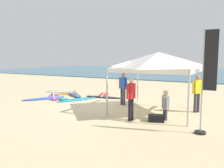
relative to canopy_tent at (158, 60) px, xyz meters
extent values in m
plane|color=beige|center=(-2.75, -0.10, -2.39)|extent=(80.00, 80.00, 0.00)
cube|color=#386B84|center=(-2.75, 31.60, -2.34)|extent=(80.00, 36.00, 0.10)
cylinder|color=#B7B7BC|center=(-1.70, -1.70, -1.37)|extent=(0.07, 0.07, 2.05)
cylinder|color=#B7B7BC|center=(1.70, -1.70, -1.37)|extent=(0.07, 0.07, 2.05)
cylinder|color=#B7B7BC|center=(-1.70, 1.70, -1.37)|extent=(0.07, 0.07, 2.05)
cylinder|color=#B7B7BC|center=(1.70, 1.70, -1.37)|extent=(0.07, 0.07, 2.05)
cube|color=white|center=(0.00, -1.70, -0.43)|extent=(3.40, 0.03, 0.18)
cube|color=white|center=(0.00, 1.70, -0.43)|extent=(3.40, 0.03, 0.18)
cube|color=white|center=(-1.70, 0.00, -0.43)|extent=(0.03, 3.40, 0.18)
cube|color=white|center=(1.70, 0.00, -0.43)|extent=(0.03, 3.40, 0.18)
pyramid|color=white|center=(0.00, 0.00, 0.01)|extent=(3.52, 3.52, 0.70)
ellipsoid|color=white|center=(-8.04, 2.46, -2.36)|extent=(2.57, 1.46, 0.07)
cube|color=black|center=(-8.04, 2.46, -2.32)|extent=(2.01, 0.75, 0.01)
cone|color=black|center=(-7.08, 2.80, -2.26)|extent=(0.09, 0.09, 0.12)
ellipsoid|color=#23B2CC|center=(-5.08, 0.48, -2.36)|extent=(1.69, 2.56, 0.07)
cube|color=black|center=(-5.08, 0.48, -2.32)|extent=(0.96, 1.95, 0.01)
cone|color=black|center=(-5.52, -0.45, -2.26)|extent=(0.09, 0.09, 0.12)
ellipsoid|color=navy|center=(-6.30, 1.72, -2.36)|extent=(2.31, 1.90, 0.07)
cube|color=white|center=(-6.30, 1.72, -2.32)|extent=(1.67, 1.21, 0.01)
cone|color=white|center=(-5.50, 1.15, -2.26)|extent=(0.09, 0.09, 0.12)
ellipsoid|color=blue|center=(-7.08, -0.21, -2.36)|extent=(1.84, 2.59, 0.07)
cube|color=white|center=(-7.08, -0.21, -2.32)|extent=(1.08, 1.94, 0.01)
cone|color=white|center=(-6.58, 0.72, -2.26)|extent=(0.09, 0.09, 0.12)
ellipsoid|color=red|center=(-4.59, 2.71, -2.36)|extent=(1.50, 2.36, 0.07)
cube|color=white|center=(-4.59, 2.71, -2.32)|extent=(0.83, 1.82, 0.01)
cone|color=white|center=(-4.21, 1.84, -2.26)|extent=(0.09, 0.09, 0.12)
ellipsoid|color=orange|center=(-7.17, 1.69, -2.36)|extent=(1.49, 1.97, 0.07)
cube|color=black|center=(-7.17, 1.69, -2.32)|extent=(0.92, 1.46, 0.01)
cone|color=black|center=(-7.59, 1.00, -2.26)|extent=(0.09, 0.09, 0.12)
ellipsoid|color=purple|center=(-6.89, 0.47, -2.36)|extent=(2.29, 2.25, 0.07)
cube|color=white|center=(-6.89, 0.47, -2.32)|extent=(1.57, 1.53, 0.01)
cone|color=white|center=(-7.63, 1.19, -2.26)|extent=(0.09, 0.09, 0.12)
ellipsoid|color=black|center=(-4.15, 1.99, -2.36)|extent=(2.49, 0.95, 0.07)
cube|color=white|center=(-4.15, 1.99, -2.32)|extent=(2.05, 0.30, 0.01)
cone|color=white|center=(-5.13, 1.86, -2.26)|extent=(0.09, 0.09, 0.12)
ellipsoid|color=#19847F|center=(-6.11, 0.27, -2.36)|extent=(2.17, 1.02, 0.07)
cube|color=white|center=(-6.11, 0.27, -2.32)|extent=(1.75, 0.44, 0.01)
cone|color=white|center=(-6.95, 0.46, -2.26)|extent=(0.09, 0.09, 0.12)
cylinder|color=#383842|center=(1.68, 0.82, -1.95)|extent=(0.13, 0.13, 0.88)
cylinder|color=#383842|center=(1.56, 0.69, -1.95)|extent=(0.13, 0.13, 0.88)
cube|color=yellow|center=(1.62, 0.75, -1.21)|extent=(0.40, 0.42, 0.60)
sphere|color=#9E7051|center=(1.62, 0.75, -0.79)|extent=(0.21, 0.21, 0.21)
cylinder|color=yellow|center=(1.77, 0.93, -1.23)|extent=(0.09, 0.09, 0.54)
cylinder|color=yellow|center=(1.47, 0.58, -1.23)|extent=(0.09, 0.09, 0.54)
cylinder|color=black|center=(-0.46, -2.03, -1.95)|extent=(0.13, 0.13, 0.88)
cylinder|color=black|center=(-0.45, -1.85, -1.95)|extent=(0.13, 0.13, 0.88)
cube|color=red|center=(-0.45, -1.94, -1.21)|extent=(0.25, 0.38, 0.60)
sphere|color=beige|center=(-0.45, -1.94, -0.79)|extent=(0.21, 0.21, 0.21)
cylinder|color=red|center=(-0.47, -2.17, -1.23)|extent=(0.09, 0.09, 0.54)
cylinder|color=red|center=(-0.44, -1.71, -1.23)|extent=(0.09, 0.09, 0.54)
cylinder|color=#383842|center=(-2.13, 0.55, -1.95)|extent=(0.13, 0.13, 0.88)
cylinder|color=#383842|center=(-1.95, 0.50, -1.95)|extent=(0.13, 0.13, 0.88)
cube|color=#2851B2|center=(-2.04, 0.53, -1.21)|extent=(0.40, 0.30, 0.60)
sphere|color=#9E7051|center=(-2.04, 0.53, -0.79)|extent=(0.21, 0.21, 0.21)
cylinder|color=#2851B2|center=(-2.26, 0.58, -1.23)|extent=(0.09, 0.09, 0.54)
cylinder|color=#2851B2|center=(-1.82, 0.47, -1.23)|extent=(0.09, 0.09, 0.54)
cylinder|color=#383842|center=(0.76, -1.27, -2.17)|extent=(0.13, 0.13, 0.45)
cylinder|color=#383842|center=(0.68, -1.11, -2.17)|extent=(0.13, 0.13, 0.45)
cube|color=gray|center=(0.72, -1.19, -1.68)|extent=(0.37, 0.42, 0.52)
sphere|color=tan|center=(0.72, -1.19, -1.30)|extent=(0.21, 0.21, 0.21)
cylinder|color=gray|center=(0.83, -1.39, -1.70)|extent=(0.09, 0.09, 0.47)
cylinder|color=gray|center=(0.61, -0.99, -1.70)|extent=(0.09, 0.09, 0.47)
cylinder|color=#99999E|center=(2.21, -2.31, -0.69)|extent=(0.04, 0.04, 3.40)
cube|color=black|center=(2.43, -2.31, 0.01)|extent=(0.40, 0.02, 1.90)
cylinder|color=black|center=(2.21, -2.31, -2.35)|extent=(0.36, 0.36, 0.08)
cube|color=black|center=(0.50, -1.66, -2.25)|extent=(0.68, 0.53, 0.28)
camera|label=1|loc=(3.19, -9.96, 0.07)|focal=36.04mm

